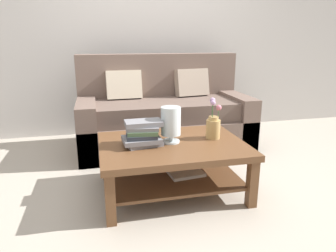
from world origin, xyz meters
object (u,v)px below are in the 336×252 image
book_stack_main (142,134)px  couch (163,116)px  glass_hurricane_vase (171,122)px  coffee_table (172,156)px  flower_pitcher (213,126)px

book_stack_main → couch: bearing=69.8°
couch → glass_hurricane_vase: couch is taller
coffee_table → glass_hurricane_vase: 0.28m
book_stack_main → glass_hurricane_vase: (0.23, 0.01, 0.07)m
glass_hurricane_vase → flower_pitcher: bearing=3.3°
coffee_table → book_stack_main: size_ratio=3.65×
couch → book_stack_main: size_ratio=6.06×
coffee_table → book_stack_main: book_stack_main is taller
flower_pitcher → coffee_table: bearing=-173.2°
couch → glass_hurricane_vase: size_ratio=6.60×
coffee_table → flower_pitcher: size_ratio=3.37×
glass_hurricane_vase → flower_pitcher: flower_pitcher is taller
book_stack_main → flower_pitcher: flower_pitcher is taller
coffee_table → glass_hurricane_vase: (-0.01, 0.02, 0.28)m
coffee_table → flower_pitcher: bearing=6.8°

